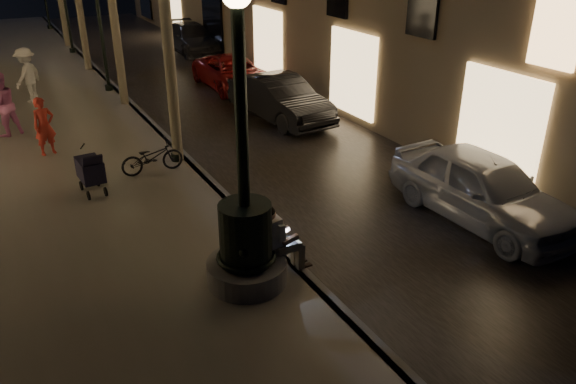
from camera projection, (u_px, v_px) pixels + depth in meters
ground at (124, 101)px, 20.69m from camera, size 120.00×120.00×0.00m
cobble_lane at (201, 90)px, 21.98m from camera, size 6.00×45.00×0.02m
promenade at (5, 114)px, 18.92m from camera, size 8.00×45.00×0.20m
curb_strip at (124, 98)px, 20.65m from camera, size 0.25×45.00×0.20m
fountain_lamppost at (245, 231)px, 9.43m from camera, size 1.40×1.40×5.21m
seated_man_laptop at (278, 237)px, 9.82m from camera, size 0.98×0.33×1.35m
lamp_curb_a at (166, 44)px, 13.62m from camera, size 0.36×0.36×4.81m
lamp_curb_b at (98, 7)px, 19.97m from camera, size 0.36×0.36×4.81m
stroller at (90, 170)px, 12.84m from camera, size 0.54×1.15×1.17m
car_front at (482, 188)px, 12.03m from camera, size 1.95×4.54×1.53m
car_second at (280, 99)px, 18.34m from camera, size 1.96×4.54×1.45m
car_third at (233, 73)px, 21.98m from camera, size 2.14×4.52×1.25m
car_rear at (192, 38)px, 28.25m from camera, size 2.02×4.88×1.41m
pedestrian_red at (44, 126)px, 15.01m from camera, size 0.65×0.51×1.58m
pedestrian_pink at (2, 105)px, 16.31m from camera, size 1.12×1.02×1.87m
pedestrian_white at (27, 75)px, 19.53m from camera, size 1.31×1.38×1.88m
bicycle at (152, 157)px, 14.02m from camera, size 1.56×0.56×0.82m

